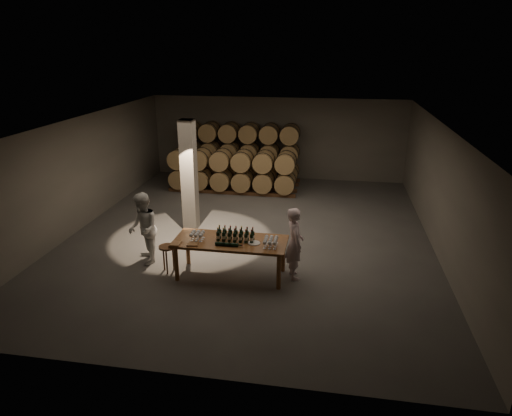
% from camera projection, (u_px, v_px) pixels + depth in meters
% --- Properties ---
extents(room, '(12.00, 12.00, 12.00)m').
position_uv_depth(room, '(189.00, 176.00, 13.02)').
color(room, '#524F4D').
rests_on(room, ground).
extents(tasting_table, '(2.60, 1.10, 0.90)m').
position_uv_depth(tasting_table, '(230.00, 245.00, 10.50)').
color(tasting_table, brown).
rests_on(tasting_table, ground).
extents(barrel_stack_back, '(4.70, 0.95, 2.31)m').
position_uv_depth(barrel_stack_back, '(240.00, 152.00, 17.72)').
color(barrel_stack_back, brown).
rests_on(barrel_stack_back, ground).
extents(barrel_stack_front, '(4.70, 0.95, 1.57)m').
position_uv_depth(barrel_stack_front, '(232.00, 170.00, 16.55)').
color(barrel_stack_front, brown).
rests_on(barrel_stack_front, ground).
extents(bottle_cluster, '(0.86, 0.23, 0.33)m').
position_uv_depth(bottle_cluster, '(235.00, 236.00, 10.41)').
color(bottle_cluster, black).
rests_on(bottle_cluster, tasting_table).
extents(lying_bottles, '(0.63, 0.08, 0.08)m').
position_uv_depth(lying_bottles, '(227.00, 244.00, 10.16)').
color(lying_bottles, black).
rests_on(lying_bottles, tasting_table).
extents(glass_cluster_left, '(0.31, 0.31, 0.19)m').
position_uv_depth(glass_cluster_left, '(197.00, 234.00, 10.49)').
color(glass_cluster_left, silver).
rests_on(glass_cluster_left, tasting_table).
extents(glass_cluster_right, '(0.31, 0.42, 0.19)m').
position_uv_depth(glass_cluster_right, '(271.00, 240.00, 10.15)').
color(glass_cluster_right, silver).
rests_on(glass_cluster_right, tasting_table).
extents(plate, '(0.28, 0.28, 0.02)m').
position_uv_depth(plate, '(254.00, 243.00, 10.32)').
color(plate, silver).
rests_on(plate, tasting_table).
extents(notebook_near, '(0.26, 0.22, 0.03)m').
position_uv_depth(notebook_near, '(192.00, 244.00, 10.23)').
color(notebook_near, brown).
rests_on(notebook_near, tasting_table).
extents(notebook_corner, '(0.22, 0.28, 0.02)m').
position_uv_depth(notebook_corner, '(176.00, 243.00, 10.28)').
color(notebook_corner, brown).
rests_on(notebook_corner, tasting_table).
extents(pen, '(0.15, 0.05, 0.01)m').
position_uv_depth(pen, '(195.00, 246.00, 10.18)').
color(pen, black).
rests_on(pen, tasting_table).
extents(stool, '(0.40, 0.40, 0.66)m').
position_uv_depth(stool, '(167.00, 251.00, 10.79)').
color(stool, brown).
rests_on(stool, ground).
extents(person_man, '(0.59, 0.72, 1.72)m').
position_uv_depth(person_man, '(295.00, 243.00, 10.42)').
color(person_man, silver).
rests_on(person_man, ground).
extents(person_woman, '(1.02, 1.09, 1.80)m').
position_uv_depth(person_woman, '(143.00, 229.00, 11.13)').
color(person_woman, silver).
rests_on(person_woman, ground).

